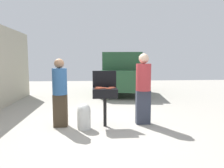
{
  "coord_description": "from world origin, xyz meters",
  "views": [
    {
      "loc": [
        -0.01,
        -4.98,
        1.6
      ],
      "look_at": [
        0.44,
        0.44,
        1.0
      ],
      "focal_mm": 32.64,
      "sensor_mm": 36.0,
      "label": 1
    }
  ],
  "objects_px": {
    "hot_dog_5": "(104,88)",
    "hot_dog_0": "(101,88)",
    "hot_dog_2": "(111,87)",
    "propane_tank": "(84,116)",
    "person_right": "(143,86)",
    "hot_dog_11": "(98,87)",
    "hot_dog_6": "(108,88)",
    "hot_dog_9": "(98,88)",
    "hot_dog_4": "(113,88)",
    "parked_minivan": "(122,73)",
    "bbq_grill": "(105,94)",
    "hot_dog_3": "(109,89)",
    "hot_dog_8": "(111,88)",
    "hot_dog_10": "(97,89)",
    "hot_dog_7": "(100,87)",
    "person_left": "(60,90)",
    "hot_dog_1": "(102,88)"
  },
  "relations": [
    {
      "from": "hot_dog_6",
      "to": "hot_dog_8",
      "type": "height_order",
      "value": "same"
    },
    {
      "from": "hot_dog_9",
      "to": "propane_tank",
      "type": "relative_size",
      "value": 0.21
    },
    {
      "from": "hot_dog_6",
      "to": "hot_dog_7",
      "type": "xyz_separation_m",
      "value": [
        -0.2,
        0.21,
        0.0
      ]
    },
    {
      "from": "hot_dog_11",
      "to": "hot_dog_9",
      "type": "bearing_deg",
      "value": -92.58
    },
    {
      "from": "hot_dog_7",
      "to": "parked_minivan",
      "type": "bearing_deg",
      "value": 76.3
    },
    {
      "from": "hot_dog_11",
      "to": "propane_tank",
      "type": "relative_size",
      "value": 0.21
    },
    {
      "from": "hot_dog_2",
      "to": "hot_dog_5",
      "type": "bearing_deg",
      "value": -160.46
    },
    {
      "from": "hot_dog_7",
      "to": "person_left",
      "type": "bearing_deg",
      "value": -176.33
    },
    {
      "from": "hot_dog_2",
      "to": "hot_dog_6",
      "type": "distance_m",
      "value": 0.21
    },
    {
      "from": "hot_dog_5",
      "to": "hot_dog_7",
      "type": "height_order",
      "value": "same"
    },
    {
      "from": "hot_dog_1",
      "to": "hot_dog_11",
      "type": "relative_size",
      "value": 1.0
    },
    {
      "from": "hot_dog_6",
      "to": "propane_tank",
      "type": "xyz_separation_m",
      "value": [
        -0.58,
        -0.08,
        -0.64
      ]
    },
    {
      "from": "hot_dog_1",
      "to": "person_right",
      "type": "relative_size",
      "value": 0.07
    },
    {
      "from": "person_right",
      "to": "propane_tank",
      "type": "bearing_deg",
      "value": -3.31
    },
    {
      "from": "hot_dog_9",
      "to": "person_left",
      "type": "distance_m",
      "value": 0.93
    },
    {
      "from": "hot_dog_1",
      "to": "person_right",
      "type": "xyz_separation_m",
      "value": [
        1.06,
        0.21,
        0.01
      ]
    },
    {
      "from": "hot_dog_4",
      "to": "parked_minivan",
      "type": "height_order",
      "value": "parked_minivan"
    },
    {
      "from": "bbq_grill",
      "to": "hot_dog_3",
      "type": "height_order",
      "value": "hot_dog_3"
    },
    {
      "from": "hot_dog_2",
      "to": "propane_tank",
      "type": "distance_m",
      "value": 0.97
    },
    {
      "from": "hot_dog_8",
      "to": "person_right",
      "type": "distance_m",
      "value": 0.85
    },
    {
      "from": "hot_dog_4",
      "to": "propane_tank",
      "type": "distance_m",
      "value": 0.97
    },
    {
      "from": "hot_dog_2",
      "to": "person_right",
      "type": "distance_m",
      "value": 0.82
    },
    {
      "from": "hot_dog_8",
      "to": "hot_dog_11",
      "type": "relative_size",
      "value": 1.0
    },
    {
      "from": "hot_dog_3",
      "to": "parked_minivan",
      "type": "bearing_deg",
      "value": 79.06
    },
    {
      "from": "hot_dog_6",
      "to": "hot_dog_11",
      "type": "xyz_separation_m",
      "value": [
        -0.23,
        0.17,
        0.0
      ]
    },
    {
      "from": "bbq_grill",
      "to": "hot_dog_1",
      "type": "distance_m",
      "value": 0.2
    },
    {
      "from": "hot_dog_5",
      "to": "hot_dog_0",
      "type": "bearing_deg",
      "value": -133.12
    },
    {
      "from": "bbq_grill",
      "to": "person_right",
      "type": "relative_size",
      "value": 0.53
    },
    {
      "from": "hot_dog_7",
      "to": "parked_minivan",
      "type": "distance_m",
      "value": 5.4
    },
    {
      "from": "hot_dog_0",
      "to": "person_right",
      "type": "distance_m",
      "value": 1.1
    },
    {
      "from": "hot_dog_10",
      "to": "hot_dog_3",
      "type": "bearing_deg",
      "value": -1.42
    },
    {
      "from": "hot_dog_7",
      "to": "hot_dog_9",
      "type": "distance_m",
      "value": 0.11
    },
    {
      "from": "hot_dog_8",
      "to": "hot_dog_10",
      "type": "bearing_deg",
      "value": -164.18
    },
    {
      "from": "hot_dog_0",
      "to": "parked_minivan",
      "type": "xyz_separation_m",
      "value": [
        1.25,
        5.41,
        0.06
      ]
    },
    {
      "from": "hot_dog_9",
      "to": "person_right",
      "type": "relative_size",
      "value": 0.07
    },
    {
      "from": "hot_dog_4",
      "to": "hot_dog_5",
      "type": "distance_m",
      "value": 0.22
    },
    {
      "from": "hot_dog_6",
      "to": "propane_tank",
      "type": "height_order",
      "value": "hot_dog_6"
    },
    {
      "from": "hot_dog_8",
      "to": "propane_tank",
      "type": "xyz_separation_m",
      "value": [
        -0.66,
        -0.11,
        -0.64
      ]
    },
    {
      "from": "hot_dog_4",
      "to": "hot_dog_6",
      "type": "distance_m",
      "value": 0.17
    },
    {
      "from": "bbq_grill",
      "to": "propane_tank",
      "type": "xyz_separation_m",
      "value": [
        -0.51,
        -0.17,
        -0.48
      ]
    },
    {
      "from": "hot_dog_1",
      "to": "hot_dog_5",
      "type": "xyz_separation_m",
      "value": [
        0.05,
        0.11,
        0.0
      ]
    },
    {
      "from": "hot_dog_1",
      "to": "hot_dog_3",
      "type": "bearing_deg",
      "value": -26.0
    },
    {
      "from": "propane_tank",
      "to": "hot_dog_7",
      "type": "bearing_deg",
      "value": 37.0
    },
    {
      "from": "hot_dog_0",
      "to": "hot_dog_1",
      "type": "distance_m",
      "value": 0.04
    },
    {
      "from": "hot_dog_10",
      "to": "propane_tank",
      "type": "height_order",
      "value": "hot_dog_10"
    },
    {
      "from": "hot_dog_0",
      "to": "parked_minivan",
      "type": "bearing_deg",
      "value": 77.0
    },
    {
      "from": "hot_dog_4",
      "to": "hot_dog_11",
      "type": "relative_size",
      "value": 1.0
    },
    {
      "from": "parked_minivan",
      "to": "hot_dog_9",
      "type": "bearing_deg",
      "value": 84.12
    },
    {
      "from": "propane_tank",
      "to": "hot_dog_3",
      "type": "bearing_deg",
      "value": 0.47
    },
    {
      "from": "hot_dog_6",
      "to": "person_left",
      "type": "distance_m",
      "value": 1.17
    }
  ]
}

